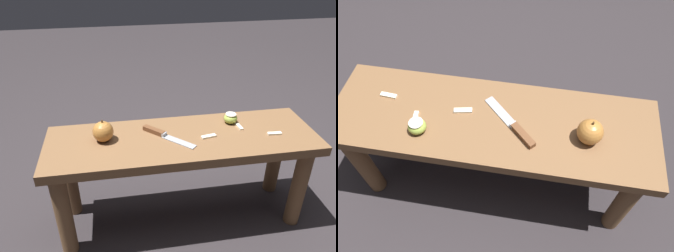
{
  "view_description": "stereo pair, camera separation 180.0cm",
  "coord_description": "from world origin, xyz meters",
  "views": [
    {
      "loc": [
        0.25,
        1.14,
        1.18
      ],
      "look_at": [
        0.06,
        -0.04,
        0.48
      ],
      "focal_mm": 35.0,
      "sensor_mm": 36.0,
      "label": 1
    },
    {
      "loc": [
        0.16,
        -0.65,
        1.36
      ],
      "look_at": [
        0.06,
        -0.04,
        0.48
      ],
      "focal_mm": 35.0,
      "sensor_mm": 36.0,
      "label": 2
    }
  ],
  "objects": [
    {
      "name": "ground_plane",
      "position": [
        0.0,
        0.0,
        0.0
      ],
      "size": [
        8.0,
        8.0,
        0.0
      ],
      "primitive_type": "plane",
      "color": "#2D282B"
    },
    {
      "name": "wooden_bench",
      "position": [
        0.0,
        0.0,
        0.36
      ],
      "size": [
        1.14,
        0.36,
        0.45
      ],
      "color": "brown",
      "rests_on": "ground_plane"
    },
    {
      "name": "knife",
      "position": [
        0.09,
        -0.03,
        0.46
      ],
      "size": [
        0.2,
        0.2,
        0.02
      ],
      "rotation": [
        0.0,
        0.0,
        2.36
      ],
      "color": "#9EA0A5",
      "rests_on": "wooden_bench"
    },
    {
      "name": "apple_whole",
      "position": [
        0.33,
        -0.03,
        0.49
      ],
      "size": [
        0.08,
        0.08,
        0.1
      ],
      "color": "#B27233",
      "rests_on": "wooden_bench"
    },
    {
      "name": "apple_cut",
      "position": [
        -0.23,
        -0.08,
        0.47
      ],
      "size": [
        0.06,
        0.06,
        0.04
      ],
      "color": "#9EB747",
      "rests_on": "wooden_bench"
    },
    {
      "name": "apple_slice_near_knife",
      "position": [
        -0.11,
        0.02,
        0.45
      ],
      "size": [
        0.07,
        0.03,
        0.01
      ],
      "color": "white",
      "rests_on": "wooden_bench"
    },
    {
      "name": "apple_slice_center",
      "position": [
        -0.39,
        0.04,
        0.45
      ],
      "size": [
        0.06,
        0.02,
        0.01
      ],
      "color": "white",
      "rests_on": "wooden_bench"
    },
    {
      "name": "apple_slice_near_bowl",
      "position": [
        -0.26,
        -0.03,
        0.45
      ],
      "size": [
        0.02,
        0.05,
        0.01
      ],
      "color": "white",
      "rests_on": "wooden_bench"
    }
  ]
}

